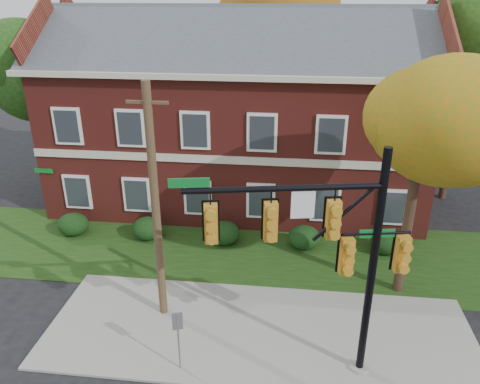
# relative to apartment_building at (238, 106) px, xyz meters

# --- Properties ---
(ground) EXTENTS (120.00, 120.00, 0.00)m
(ground) POSITION_rel_apartment_building_xyz_m (2.00, -11.95, -4.99)
(ground) COLOR black
(ground) RESTS_ON ground
(sidewalk) EXTENTS (14.00, 5.00, 0.08)m
(sidewalk) POSITION_rel_apartment_building_xyz_m (2.00, -10.95, -4.95)
(sidewalk) COLOR gray
(sidewalk) RESTS_ON ground
(grass_strip) EXTENTS (30.00, 6.00, 0.04)m
(grass_strip) POSITION_rel_apartment_building_xyz_m (2.00, -5.95, -4.97)
(grass_strip) COLOR #193811
(grass_strip) RESTS_ON ground
(apartment_building) EXTENTS (18.80, 8.80, 9.74)m
(apartment_building) POSITION_rel_apartment_building_xyz_m (0.00, 0.00, 0.00)
(apartment_building) COLOR maroon
(apartment_building) RESTS_ON ground
(hedge_far_left) EXTENTS (1.40, 1.26, 1.05)m
(hedge_far_left) POSITION_rel_apartment_building_xyz_m (-7.00, -5.25, -4.46)
(hedge_far_left) COLOR black
(hedge_far_left) RESTS_ON ground
(hedge_left) EXTENTS (1.40, 1.26, 1.05)m
(hedge_left) POSITION_rel_apartment_building_xyz_m (-3.50, -5.25, -4.46)
(hedge_left) COLOR black
(hedge_left) RESTS_ON ground
(hedge_center) EXTENTS (1.40, 1.26, 1.05)m
(hedge_center) POSITION_rel_apartment_building_xyz_m (0.00, -5.25, -4.46)
(hedge_center) COLOR black
(hedge_center) RESTS_ON ground
(hedge_right) EXTENTS (1.40, 1.26, 1.05)m
(hedge_right) POSITION_rel_apartment_building_xyz_m (3.50, -5.25, -4.46)
(hedge_right) COLOR black
(hedge_right) RESTS_ON ground
(hedge_far_right) EXTENTS (1.40, 1.26, 1.05)m
(hedge_far_right) POSITION_rel_apartment_building_xyz_m (7.00, -5.25, -4.46)
(hedge_far_right) COLOR black
(hedge_far_right) RESTS_ON ground
(tree_near_right) EXTENTS (4.50, 4.25, 8.58)m
(tree_near_right) POSITION_rel_apartment_building_xyz_m (7.22, -8.09, 1.68)
(tree_near_right) COLOR black
(tree_near_right) RESTS_ON ground
(tree_left_rear) EXTENTS (5.40, 5.10, 8.88)m
(tree_left_rear) POSITION_rel_apartment_building_xyz_m (-9.73, -1.12, 1.69)
(tree_left_rear) COLOR black
(tree_left_rear) RESTS_ON ground
(tree_right_rear) EXTENTS (6.30, 5.95, 10.62)m
(tree_right_rear) POSITION_rel_apartment_building_xyz_m (11.31, 0.86, 3.13)
(tree_right_rear) COLOR black
(tree_right_rear) RESTS_ON ground
(tree_far_rear) EXTENTS (6.84, 6.46, 11.52)m
(tree_far_rear) POSITION_rel_apartment_building_xyz_m (1.34, 7.84, 3.86)
(tree_far_rear) COLOR black
(tree_far_rear) RESTS_ON ground
(traffic_signal) EXTENTS (6.17, 1.35, 6.98)m
(traffic_signal) POSITION_rel_apartment_building_xyz_m (3.87, -12.48, -0.66)
(traffic_signal) COLOR gray
(traffic_signal) RESTS_ON ground
(utility_pole) EXTENTS (1.26, 0.27, 8.08)m
(utility_pole) POSITION_rel_apartment_building_xyz_m (-1.38, -10.33, -0.89)
(utility_pole) COLOR #473421
(utility_pole) RESTS_ON ground
(sign_post) EXTENTS (0.30, 0.14, 2.10)m
(sign_post) POSITION_rel_apartment_building_xyz_m (-0.19, -12.86, -3.56)
(sign_post) COLOR slate
(sign_post) RESTS_ON ground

